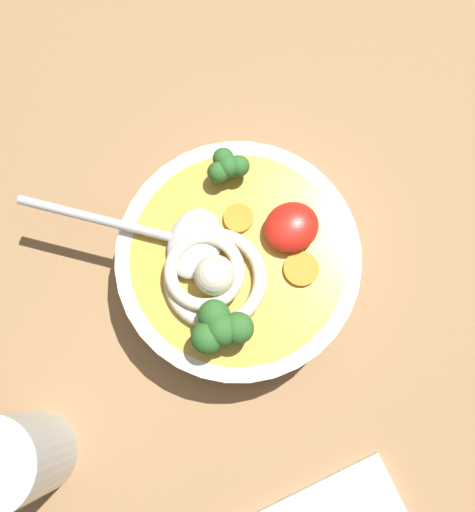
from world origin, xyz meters
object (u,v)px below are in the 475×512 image
object	(u,v)px
noodle_pile	(213,277)
drinking_glass	(13,459)
soup_bowl	(238,263)
soup_spoon	(179,239)

from	to	relation	value
noodle_pile	drinking_glass	world-z (taller)	drinking_glass
soup_bowl	drinking_glass	size ratio (longest dim) A/B	1.78
noodle_pile	drinking_glass	distance (cm)	20.70
noodle_pile	soup_spoon	xyz separation A→B (cm)	(1.02, -4.14, -0.35)
soup_spoon	drinking_glass	bearing A→B (deg)	68.46
noodle_pile	soup_spoon	world-z (taller)	noodle_pile
soup_bowl	soup_spoon	distance (cm)	6.07
soup_spoon	drinking_glass	xyz separation A→B (cm)	(19.00, 9.31, -0.72)
soup_bowl	noodle_pile	world-z (taller)	noodle_pile
soup_bowl	soup_spoon	xyz separation A→B (cm)	(3.65, -3.33, 3.53)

